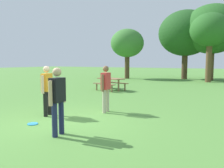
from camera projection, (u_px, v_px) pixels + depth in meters
name	position (u px, v px, depth m)	size (l,w,h in m)	color
ground_plane	(61.00, 123.00, 6.57)	(120.00, 120.00, 0.00)	#568E3D
person_thrower	(106.00, 86.00, 7.87)	(0.27, 0.61, 1.64)	#B7AD93
person_catcher	(58.00, 97.00, 5.36)	(0.27, 0.61, 1.64)	#1E234C
person_bystander	(47.00, 87.00, 7.37)	(0.32, 0.59, 1.64)	black
frisbee	(33.00, 124.00, 6.42)	(0.29, 0.29, 0.03)	#2D9EDB
picnic_table_near	(111.00, 81.00, 13.99)	(1.99, 1.79, 0.77)	olive
trash_can_beside_table	(106.00, 81.00, 15.32)	(0.59, 0.59, 0.96)	#237047
tree_tall_left	(127.00, 44.00, 23.65)	(3.48, 3.48, 5.22)	#4C3823
tree_broad_center	(186.00, 33.00, 22.99)	(5.44, 5.44, 7.01)	#4C3823
tree_far_right	(212.00, 29.00, 21.42)	(5.47, 5.47, 7.20)	brown
tree_slender_mid	(210.00, 31.00, 19.32)	(3.37, 3.37, 5.96)	brown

